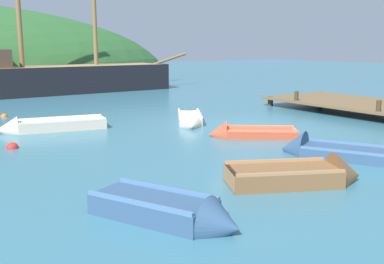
{
  "coord_description": "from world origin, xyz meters",
  "views": [
    {
      "loc": [
        -11.58,
        -13.04,
        3.16
      ],
      "look_at": [
        -3.52,
        -1.24,
        0.39
      ],
      "focal_mm": 42.26,
      "sensor_mm": 36.0,
      "label": 1
    }
  ],
  "objects_px": {
    "rowboat_portside": "(190,121)",
    "rowboat_near_dock": "(172,214)",
    "rowboat_far": "(47,127)",
    "buoy_orange": "(4,117)",
    "rowboat_center": "(246,135)",
    "buoy_red": "(12,148)",
    "sailing_ship": "(56,83)",
    "rowboat_outer_right": "(329,153)",
    "rowboat_outer_left": "(303,177)"
  },
  "relations": [
    {
      "from": "rowboat_portside",
      "to": "rowboat_near_dock",
      "type": "bearing_deg",
      "value": -4.85
    },
    {
      "from": "rowboat_far",
      "to": "buoy_orange",
      "type": "xyz_separation_m",
      "value": [
        -0.59,
        4.38,
        -0.13
      ]
    },
    {
      "from": "rowboat_center",
      "to": "buoy_red",
      "type": "relative_size",
      "value": 7.98
    },
    {
      "from": "rowboat_near_dock",
      "to": "rowboat_portside",
      "type": "height_order",
      "value": "rowboat_near_dock"
    },
    {
      "from": "buoy_orange",
      "to": "rowboat_center",
      "type": "bearing_deg",
      "value": -57.78
    },
    {
      "from": "sailing_ship",
      "to": "rowboat_far",
      "type": "bearing_deg",
      "value": -110.16
    },
    {
      "from": "rowboat_center",
      "to": "rowboat_near_dock",
      "type": "height_order",
      "value": "rowboat_near_dock"
    },
    {
      "from": "sailing_ship",
      "to": "buoy_orange",
      "type": "height_order",
      "value": "sailing_ship"
    },
    {
      "from": "rowboat_far",
      "to": "buoy_orange",
      "type": "bearing_deg",
      "value": -70.63
    },
    {
      "from": "sailing_ship",
      "to": "rowboat_near_dock",
      "type": "relative_size",
      "value": 5.8
    },
    {
      "from": "rowboat_outer_right",
      "to": "buoy_orange",
      "type": "xyz_separation_m",
      "value": [
        -6.1,
        12.93,
        -0.09
      ]
    },
    {
      "from": "rowboat_center",
      "to": "buoy_orange",
      "type": "height_order",
      "value": "rowboat_center"
    },
    {
      "from": "rowboat_outer_right",
      "to": "rowboat_outer_left",
      "type": "relative_size",
      "value": 1.07
    },
    {
      "from": "rowboat_outer_left",
      "to": "buoy_orange",
      "type": "relative_size",
      "value": 11.05
    },
    {
      "from": "rowboat_outer_right",
      "to": "rowboat_center",
      "type": "bearing_deg",
      "value": -25.92
    },
    {
      "from": "rowboat_outer_right",
      "to": "rowboat_center",
      "type": "relative_size",
      "value": 1.19
    },
    {
      "from": "rowboat_outer_right",
      "to": "rowboat_near_dock",
      "type": "xyz_separation_m",
      "value": [
        -6.32,
        -1.6,
        0.06
      ]
    },
    {
      "from": "rowboat_near_dock",
      "to": "rowboat_portside",
      "type": "xyz_separation_m",
      "value": [
        6.07,
        8.38,
        -0.03
      ]
    },
    {
      "from": "rowboat_far",
      "to": "buoy_red",
      "type": "height_order",
      "value": "rowboat_far"
    },
    {
      "from": "rowboat_outer_left",
      "to": "buoy_red",
      "type": "height_order",
      "value": "rowboat_outer_left"
    },
    {
      "from": "buoy_red",
      "to": "sailing_ship",
      "type": "bearing_deg",
      "value": 67.49
    },
    {
      "from": "rowboat_center",
      "to": "rowboat_outer_left",
      "type": "distance_m",
      "value": 5.42
    },
    {
      "from": "sailing_ship",
      "to": "rowboat_outer_left",
      "type": "bearing_deg",
      "value": -94.94
    },
    {
      "from": "rowboat_outer_right",
      "to": "buoy_orange",
      "type": "distance_m",
      "value": 14.29
    },
    {
      "from": "sailing_ship",
      "to": "rowboat_portside",
      "type": "xyz_separation_m",
      "value": [
        0.69,
        -14.76,
        -0.56
      ]
    },
    {
      "from": "sailing_ship",
      "to": "buoy_orange",
      "type": "distance_m",
      "value": 10.06
    },
    {
      "from": "buoy_orange",
      "to": "rowboat_near_dock",
      "type": "bearing_deg",
      "value": -90.89
    },
    {
      "from": "rowboat_outer_right",
      "to": "buoy_red",
      "type": "relative_size",
      "value": 9.47
    },
    {
      "from": "rowboat_outer_left",
      "to": "rowboat_portside",
      "type": "bearing_deg",
      "value": 99.64
    },
    {
      "from": "rowboat_far",
      "to": "sailing_ship",
      "type": "bearing_deg",
      "value": -97.7
    },
    {
      "from": "buoy_orange",
      "to": "buoy_red",
      "type": "xyz_separation_m",
      "value": [
        -1.2,
        -6.71,
        0.0
      ]
    },
    {
      "from": "rowboat_near_dock",
      "to": "buoy_orange",
      "type": "height_order",
      "value": "rowboat_near_dock"
    },
    {
      "from": "rowboat_center",
      "to": "rowboat_near_dock",
      "type": "bearing_deg",
      "value": 77.0
    },
    {
      "from": "rowboat_center",
      "to": "buoy_red",
      "type": "distance_m",
      "value": 7.66
    },
    {
      "from": "rowboat_center",
      "to": "rowboat_portside",
      "type": "relative_size",
      "value": 0.99
    },
    {
      "from": "rowboat_center",
      "to": "buoy_orange",
      "type": "distance_m",
      "value": 11.17
    },
    {
      "from": "buoy_orange",
      "to": "buoy_red",
      "type": "distance_m",
      "value": 6.82
    },
    {
      "from": "rowboat_outer_left",
      "to": "rowboat_portside",
      "type": "distance_m",
      "value": 8.47
    },
    {
      "from": "rowboat_portside",
      "to": "rowboat_center",
      "type": "bearing_deg",
      "value": 33.02
    },
    {
      "from": "rowboat_portside",
      "to": "buoy_orange",
      "type": "bearing_deg",
      "value": -105.37
    },
    {
      "from": "sailing_ship",
      "to": "rowboat_far",
      "type": "xyz_separation_m",
      "value": [
        -4.56,
        -12.99,
        -0.55
      ]
    },
    {
      "from": "sailing_ship",
      "to": "rowboat_near_dock",
      "type": "distance_m",
      "value": 23.77
    },
    {
      "from": "rowboat_outer_right",
      "to": "buoy_red",
      "type": "xyz_separation_m",
      "value": [
        -7.29,
        6.22,
        -0.09
      ]
    },
    {
      "from": "rowboat_portside",
      "to": "buoy_red",
      "type": "relative_size",
      "value": 8.06
    },
    {
      "from": "rowboat_outer_left",
      "to": "buoy_orange",
      "type": "xyz_separation_m",
      "value": [
        -3.5,
        14.28,
        -0.14
      ]
    },
    {
      "from": "rowboat_far",
      "to": "rowboat_near_dock",
      "type": "bearing_deg",
      "value": 97.04
    },
    {
      "from": "buoy_red",
      "to": "rowboat_portside",
      "type": "bearing_deg",
      "value": 4.59
    },
    {
      "from": "rowboat_near_dock",
      "to": "buoy_red",
      "type": "distance_m",
      "value": 7.88
    },
    {
      "from": "rowboat_outer_right",
      "to": "rowboat_outer_left",
      "type": "distance_m",
      "value": 2.93
    },
    {
      "from": "rowboat_portside",
      "to": "rowboat_outer_left",
      "type": "bearing_deg",
      "value": 14.99
    }
  ]
}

